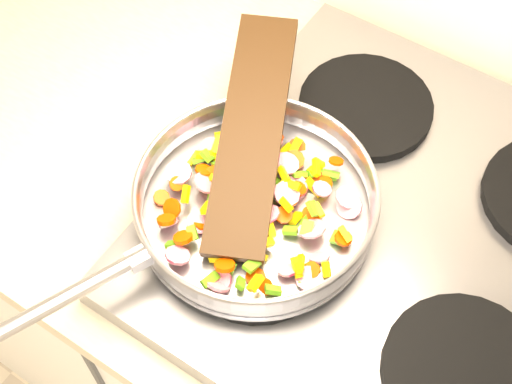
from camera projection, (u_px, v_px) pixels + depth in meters
The scene contains 7 objects.
cooktop at pixel (406, 235), 0.92m from camera, with size 0.60×0.60×0.04m, color #939399.
grate_fl at pixel (257, 252), 0.88m from camera, with size 0.19×0.19×0.02m, color black.
grate_fr at pixel (466, 374), 0.79m from camera, with size 0.19×0.19×0.02m, color black.
grate_bl at pixel (366, 106), 1.01m from camera, with size 0.19×0.19×0.02m, color black.
saute_pan at pixel (254, 201), 0.88m from camera, with size 0.34×0.48×0.05m.
vegetable_heap at pixel (255, 200), 0.89m from camera, with size 0.26×0.26×0.05m.
wooden_spatula at pixel (252, 131), 0.90m from camera, with size 0.34×0.08×0.02m, color black.
Camera 1 is at (-0.61, 1.17, 1.72)m, focal length 50.00 mm.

